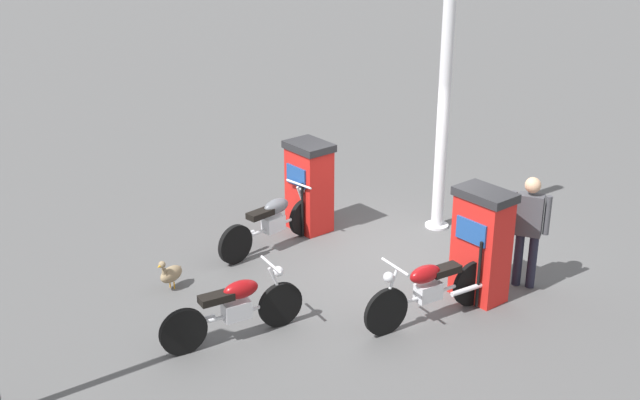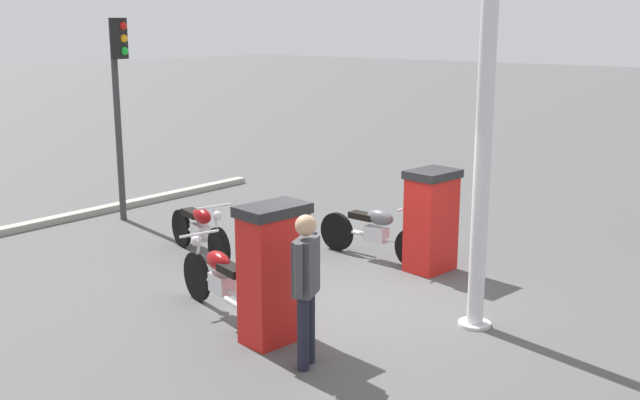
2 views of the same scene
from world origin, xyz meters
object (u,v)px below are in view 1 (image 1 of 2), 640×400
at_px(attendant_person, 529,225).
at_px(fuel_pump_far, 481,244).
at_px(canopy_support_pole, 443,110).
at_px(motorcycle_extra, 235,307).
at_px(motorcycle_far_pump, 430,288).
at_px(motorcycle_near_pump, 272,222).
at_px(fuel_pump_near, 309,186).
at_px(wandering_duck, 171,273).

bearing_deg(attendant_person, fuel_pump_far, -20.85).
bearing_deg(canopy_support_pole, motorcycle_extra, 3.61).
xyz_separation_m(fuel_pump_far, motorcycle_far_pump, (1.00, -0.11, -0.35)).
distance_m(attendant_person, canopy_support_pole, 2.58).
relative_size(motorcycle_near_pump, motorcycle_extra, 1.09).
relative_size(fuel_pump_near, motorcycle_extra, 0.79).
bearing_deg(fuel_pump_far, motorcycle_near_pump, -74.07).
distance_m(fuel_pump_near, canopy_support_pole, 2.53).
bearing_deg(fuel_pump_near, wandering_duck, 1.52).
xyz_separation_m(motorcycle_far_pump, attendant_person, (-1.75, 0.40, 0.50)).
distance_m(fuel_pump_near, motorcycle_far_pump, 3.45).
bearing_deg(wandering_duck, fuel_pump_near, -178.48).
xyz_separation_m(attendant_person, wandering_duck, (3.66, -3.61, -0.73)).
distance_m(motorcycle_far_pump, attendant_person, 1.86).
relative_size(fuel_pump_near, fuel_pump_far, 0.94).
bearing_deg(fuel_pump_near, fuel_pump_far, 90.00).
xyz_separation_m(motorcycle_far_pump, wandering_duck, (1.91, -3.21, -0.23)).
xyz_separation_m(motorcycle_near_pump, canopy_support_pole, (-2.53, 1.39, 1.60)).
bearing_deg(wandering_duck, fuel_pump_far, 131.22).
bearing_deg(fuel_pump_near, canopy_support_pole, 136.73).
bearing_deg(fuel_pump_far, motorcycle_extra, -27.16).
relative_size(motorcycle_near_pump, motorcycle_far_pump, 1.01).
bearing_deg(attendant_person, motorcycle_near_pump, -64.73).
bearing_deg(motorcycle_extra, canopy_support_pole, -176.39).
xyz_separation_m(fuel_pump_far, motorcycle_extra, (3.13, -1.61, -0.37)).
bearing_deg(attendant_person, motorcycle_far_pump, -12.80).
bearing_deg(fuel_pump_far, wandering_duck, -48.78).
xyz_separation_m(fuel_pump_near, motorcycle_far_pump, (1.00, 3.29, -0.30)).
bearing_deg(motorcycle_far_pump, fuel_pump_near, -106.97).
height_order(fuel_pump_near, motorcycle_extra, fuel_pump_near).
distance_m(fuel_pump_far, canopy_support_pole, 2.77).
xyz_separation_m(fuel_pump_far, motorcycle_near_pump, (0.94, -3.29, -0.38)).
xyz_separation_m(motorcycle_near_pump, motorcycle_extra, (2.19, 1.68, 0.01)).
bearing_deg(canopy_support_pole, fuel_pump_near, -43.27).
relative_size(fuel_pump_near, canopy_support_pole, 0.36).
relative_size(motorcycle_extra, canopy_support_pole, 0.45).
bearing_deg(motorcycle_near_pump, canopy_support_pole, 151.23).
bearing_deg(motorcycle_extra, motorcycle_far_pump, 144.95).
xyz_separation_m(fuel_pump_near, motorcycle_extra, (3.13, 1.79, -0.32)).
distance_m(fuel_pump_near, motorcycle_near_pump, 1.00).
distance_m(motorcycle_extra, attendant_person, 4.35).
bearing_deg(fuel_pump_far, canopy_support_pole, -129.80).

